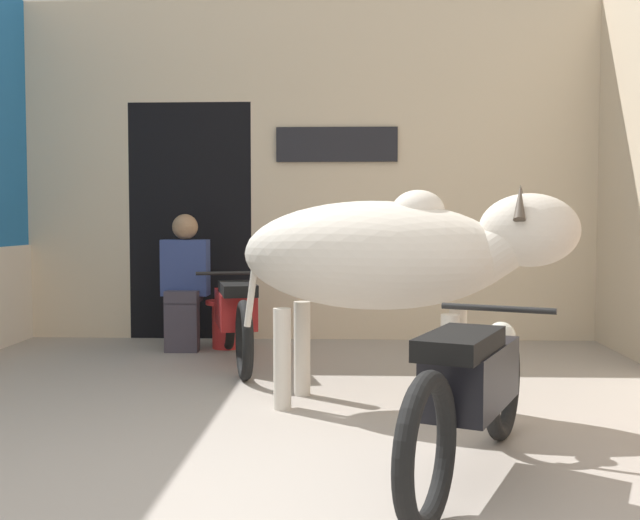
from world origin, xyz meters
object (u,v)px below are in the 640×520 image
Objects in this scene: cow at (390,255)px; motorcycle_far at (235,314)px; shopkeeper_seated at (184,278)px; motorcycle_near at (471,387)px; plastic_stool at (227,323)px.

motorcycle_far is at bearing 129.62° from cow.
motorcycle_far is 0.87m from shopkeeper_seated.
motorcycle_near reaches higher than motorcycle_far.
plastic_stool is at bearing 104.76° from motorcycle_far.
motorcycle_far is 4.32× the size of plastic_stool.
plastic_stool is (-1.67, 3.35, -0.18)m from motorcycle_near.
motorcycle_near is 3.02m from motorcycle_far.
plastic_stool is at bearing 122.56° from cow.
shopkeeper_seated is at bearing 121.93° from motorcycle_near.
shopkeeper_seated is at bearing 131.59° from motorcycle_far.
cow is 1.74× the size of shopkeeper_seated.
shopkeeper_seated is (-2.03, 3.26, 0.23)m from motorcycle_near.
cow is 2.63m from plastic_stool.
shopkeeper_seated is at bearing -165.51° from plastic_stool.
cow is 1.13× the size of motorcycle_far.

